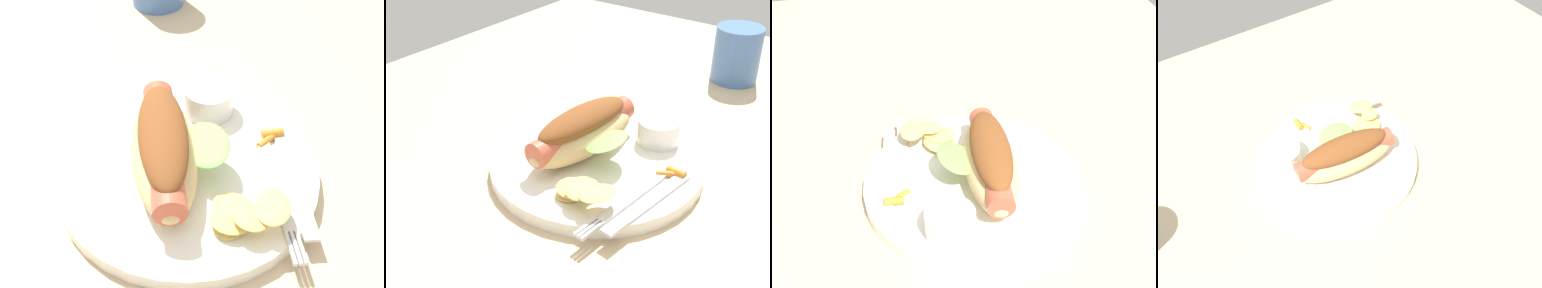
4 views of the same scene
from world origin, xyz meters
The scene contains 8 objects.
ground_plane centered at (0.00, 0.00, -0.90)cm, with size 120.00×90.00×1.80cm, color tan.
plate centered at (1.89, -2.81, 0.80)cm, with size 25.19×25.19×1.60cm, color white.
hot_dog centered at (2.09, -0.73, 4.47)cm, with size 17.07×10.20×5.79cm.
sauce_ramekin centered at (9.56, -6.74, 3.12)cm, with size 5.28×5.28×3.03cm, color white.
fork centered at (-3.22, -10.27, 1.80)cm, with size 14.79×2.53×0.40cm.
knife centered at (-2.11, -12.17, 1.78)cm, with size 13.66×1.40×0.36cm, color silver.
chips_pile centered at (-5.61, -6.13, 2.76)cm, with size 6.85×7.91×2.41cm.
carrot_garnish centered at (3.93, -11.90, 2.02)cm, with size 2.21×3.13×0.96cm.
Camera 4 is at (22.60, 31.50, 52.81)cm, focal length 37.68 mm.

